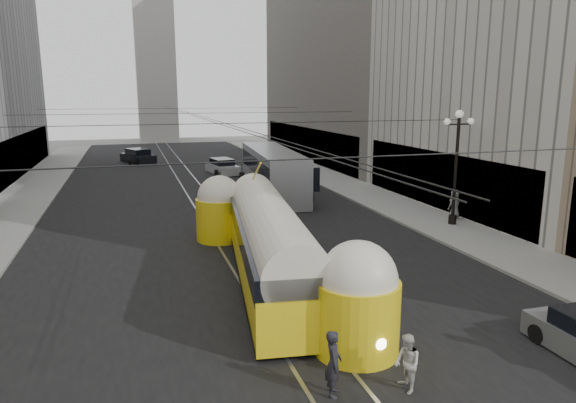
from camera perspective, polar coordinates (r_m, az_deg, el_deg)
road at (r=39.67m, az=-10.15°, el=0.96°), size 20.00×85.00×0.02m
sidewalk_left at (r=43.46m, az=-26.65°, el=0.92°), size 4.00×72.00×0.15m
sidewalk_right at (r=45.95m, az=4.30°, el=2.68°), size 4.00×72.00×0.15m
rail_left at (r=39.59m, az=-11.23°, el=0.89°), size 0.12×85.00×0.04m
rail_right at (r=39.77m, az=-9.08°, el=1.02°), size 0.12×85.00×0.04m
building_right_far at (r=60.22m, az=7.67°, el=20.27°), size 12.60×32.60×32.60m
distant_tower at (r=86.67m, az=-14.64°, el=16.49°), size 6.00×6.00×31.36m
lamppost_right_mid at (r=29.94m, az=18.20°, el=4.32°), size 1.86×0.44×6.37m
catenary at (r=38.03m, az=-10.10°, el=9.43°), size 25.00×72.00×0.23m
streetcar at (r=20.44m, az=-2.10°, el=-4.35°), size 4.19×15.40×3.39m
city_bus at (r=38.26m, az=-1.74°, el=3.53°), size 3.83×13.36×3.35m
sedan_white_far at (r=48.71m, az=-7.32°, el=3.83°), size 2.64×4.87×1.46m
sedan_dark_far at (r=58.64m, az=-16.33°, el=4.83°), size 3.84×5.28×1.54m
pedestrian_crossing_a at (r=13.28m, az=5.07°, el=-17.47°), size 0.60×0.72×1.71m
pedestrian_crossing_b at (r=13.77m, az=13.09°, el=-17.12°), size 0.61×0.76×1.50m
pedestrian_sidewalk_right at (r=31.72m, az=18.02°, el=-0.28°), size 0.95×0.71×1.74m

